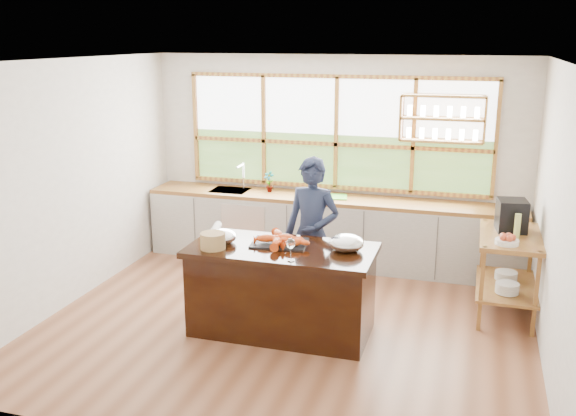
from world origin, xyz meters
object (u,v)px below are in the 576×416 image
at_px(island, 282,289).
at_px(cook, 312,235).
at_px(espresso_machine, 512,215).
at_px(wicker_basket, 213,241).

height_order(island, cook, cook).
relative_size(espresso_machine, wicker_basket, 1.37).
bearing_deg(espresso_machine, island, -158.22).
bearing_deg(espresso_machine, wicker_basket, -160.41).
xyz_separation_m(espresso_machine, wicker_basket, (-2.83, -1.47, -0.09)).
distance_m(island, wicker_basket, 0.86).
height_order(cook, espresso_machine, cook).
height_order(island, espresso_machine, espresso_machine).
bearing_deg(wicker_basket, cook, 49.00).
distance_m(island, espresso_machine, 2.60).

